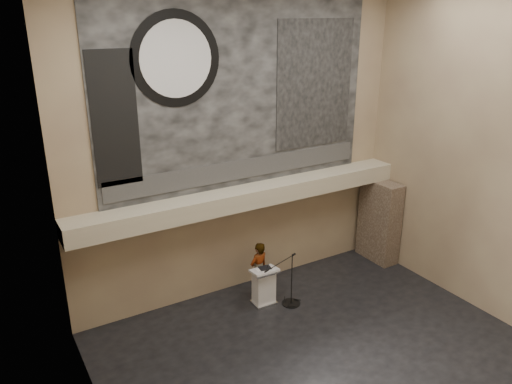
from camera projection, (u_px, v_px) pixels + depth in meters
floor at (324, 357)px, 11.93m from camera, size 10.00×10.00×0.00m
wall_back at (241, 148)px, 13.71m from camera, size 10.00×0.02×8.50m
wall_front at (509, 270)px, 7.25m from camera, size 10.00×0.02×8.50m
wall_left at (92, 243)px, 8.08m from camera, size 0.02×8.00×8.50m
wall_right at (485, 156)px, 12.88m from camera, size 0.02×8.00×8.50m
soffit at (249, 196)px, 13.83m from camera, size 10.00×0.80×0.50m
sprinkler_left at (197, 218)px, 13.12m from camera, size 0.04×0.04×0.06m
sprinkler_right at (305, 194)px, 14.80m from camera, size 0.04×0.04×0.06m
banner at (241, 95)px, 13.19m from camera, size 8.00×0.05×5.00m
banner_text_strip at (243, 169)px, 13.86m from camera, size 7.76×0.02×0.55m
banner_clock_rim at (176, 59)px, 11.95m from camera, size 2.30×0.02×2.30m
banner_clock_face at (176, 59)px, 11.93m from camera, size 1.84×0.02×1.84m
banner_building_print at (315, 85)px, 14.27m from camera, size 2.60×0.02×3.60m
banner_brick_print at (115, 120)px, 11.62m from camera, size 1.10×0.02×3.20m
stone_pier at (379, 221)px, 16.25m from camera, size 0.60×1.40×2.70m
lectern at (264, 286)px, 13.91m from camera, size 0.74×0.54×1.14m
binder at (265, 268)px, 13.74m from camera, size 0.36×0.31×0.04m
papers at (262, 271)px, 13.63m from camera, size 0.23×0.32×0.00m
speaker_person at (259, 270)px, 14.23m from camera, size 0.68×0.52×1.68m
mic_stand at (290, 297)px, 13.99m from camera, size 1.39×0.66×1.56m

